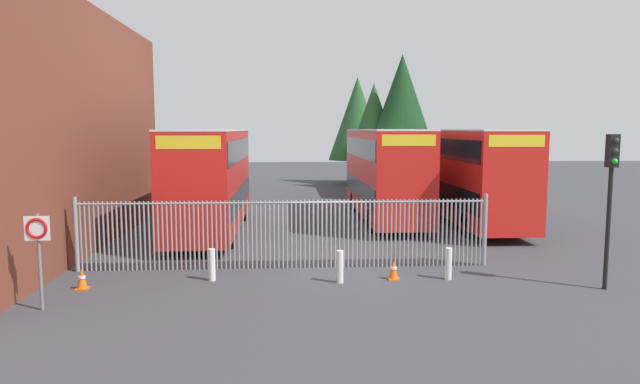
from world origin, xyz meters
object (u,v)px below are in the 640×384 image
at_px(double_decker_bus_far_back, 384,158).
at_px(traffic_cone_by_gate, 82,279).
at_px(double_decker_bus_near_gate, 211,176).
at_px(bollard_near_right, 448,264).
at_px(bollard_near_left, 212,265).
at_px(double_decker_bus_behind_fence_left, 384,170).
at_px(double_decker_bus_behind_fence_right, 468,172).
at_px(speed_limit_sign_post, 38,239).
at_px(bollard_center_front, 340,267).
at_px(traffic_light_kerbside, 611,183).
at_px(traffic_cone_mid_forecourt, 394,270).

bearing_deg(double_decker_bus_far_back, traffic_cone_by_gate, -118.15).
relative_size(double_decker_bus_near_gate, bollard_near_right, 11.38).
bearing_deg(bollard_near_left, double_decker_bus_behind_fence_left, 57.07).
xyz_separation_m(double_decker_bus_behind_fence_right, speed_limit_sign_post, (-14.55, -11.95, -0.65)).
xyz_separation_m(bollard_center_front, traffic_light_kerbside, (7.30, -1.10, 2.51)).
bearing_deg(traffic_cone_mid_forecourt, double_decker_bus_behind_fence_right, 60.87).
relative_size(double_decker_bus_behind_fence_right, traffic_cone_mid_forecourt, 18.32).
relative_size(double_decker_bus_behind_fence_left, bollard_center_front, 11.38).
distance_m(bollard_center_front, traffic_cone_mid_forecourt, 1.66).
bearing_deg(double_decker_bus_behind_fence_right, speed_limit_sign_post, -140.62).
bearing_deg(bollard_near_right, double_decker_bus_near_gate, 134.41).
height_order(double_decker_bus_behind_fence_right, traffic_light_kerbside, double_decker_bus_behind_fence_right).
xyz_separation_m(double_decker_bus_near_gate, double_decker_bus_far_back, (10.09, 14.94, 0.00)).
relative_size(double_decker_bus_far_back, bollard_near_left, 11.38).
bearing_deg(traffic_light_kerbside, double_decker_bus_behind_fence_left, 108.20).
relative_size(bollard_center_front, traffic_cone_mid_forecourt, 1.61).
relative_size(double_decker_bus_behind_fence_right, double_decker_bus_far_back, 1.00).
bearing_deg(speed_limit_sign_post, traffic_light_kerbside, 3.58).
relative_size(bollard_center_front, bollard_near_right, 1.00).
height_order(double_decker_bus_near_gate, speed_limit_sign_post, double_decker_bus_near_gate).
bearing_deg(traffic_light_kerbside, traffic_cone_by_gate, 176.50).
distance_m(double_decker_bus_behind_fence_right, double_decker_bus_far_back, 13.47).
distance_m(double_decker_bus_behind_fence_right, traffic_cone_by_gate, 17.59).
bearing_deg(double_decker_bus_near_gate, bollard_near_right, -45.59).
xyz_separation_m(double_decker_bus_far_back, bollard_near_right, (-2.10, -23.10, -1.95)).
distance_m(bollard_near_left, traffic_cone_mid_forecourt, 5.36).
distance_m(double_decker_bus_far_back, bollard_near_left, 24.63).
bearing_deg(traffic_light_kerbside, double_decker_bus_near_gate, 141.92).
distance_m(double_decker_bus_near_gate, bollard_near_right, 11.59).
relative_size(double_decker_bus_near_gate, traffic_light_kerbside, 2.51).
bearing_deg(double_decker_bus_behind_fence_left, bollard_near_left, -122.93).
bearing_deg(double_decker_bus_near_gate, speed_limit_sign_post, -105.17).
bearing_deg(bollard_near_left, traffic_light_kerbside, -8.10).
bearing_deg(speed_limit_sign_post, double_decker_bus_near_gate, 74.83).
xyz_separation_m(double_decker_bus_behind_fence_left, bollard_center_front, (-3.24, -11.24, -1.95)).
bearing_deg(double_decker_bus_far_back, traffic_light_kerbside, -85.42).
height_order(double_decker_bus_near_gate, traffic_cone_by_gate, double_decker_bus_near_gate).
xyz_separation_m(double_decker_bus_behind_fence_left, speed_limit_sign_post, (-10.80, -13.27, -0.65)).
bearing_deg(traffic_cone_by_gate, traffic_cone_mid_forecourt, 3.19).
bearing_deg(bollard_near_right, traffic_light_kerbside, -17.55).
distance_m(double_decker_bus_near_gate, double_decker_bus_far_back, 18.03).
distance_m(traffic_cone_by_gate, traffic_cone_mid_forecourt, 8.86).
distance_m(bollard_near_left, bollard_near_right, 6.98).
height_order(double_decker_bus_behind_fence_right, bollard_center_front, double_decker_bus_behind_fence_right).
bearing_deg(double_decker_bus_behind_fence_right, double_decker_bus_far_back, 97.03).
bearing_deg(traffic_cone_mid_forecourt, double_decker_bus_far_back, 80.81).
distance_m(double_decker_bus_behind_fence_left, bollard_near_left, 12.98).
height_order(traffic_cone_by_gate, speed_limit_sign_post, speed_limit_sign_post).
relative_size(bollard_near_left, traffic_cone_mid_forecourt, 1.61).
bearing_deg(traffic_cone_by_gate, double_decker_bus_far_back, 61.85).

